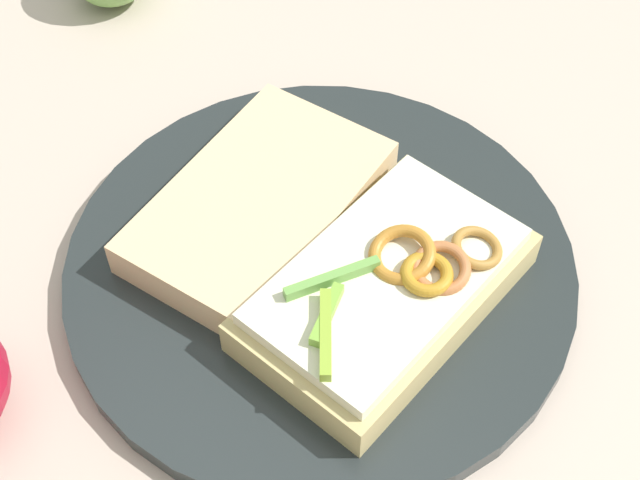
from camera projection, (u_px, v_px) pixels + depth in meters
The scene contains 4 objects.
ground_plane at pixel (320, 273), 0.58m from camera, with size 2.00×2.00×0.00m, color #BFAB9B.
plate at pixel (320, 267), 0.57m from camera, with size 0.32×0.32×0.01m, color #242A2B.
sandwich at pixel (387, 287), 0.53m from camera, with size 0.20×0.16×0.05m.
bread_slice_side at pixel (259, 206), 0.58m from camera, with size 0.17×0.10×0.03m, color beige.
Camera 1 is at (0.32, 0.11, 0.47)m, focal length 51.61 mm.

